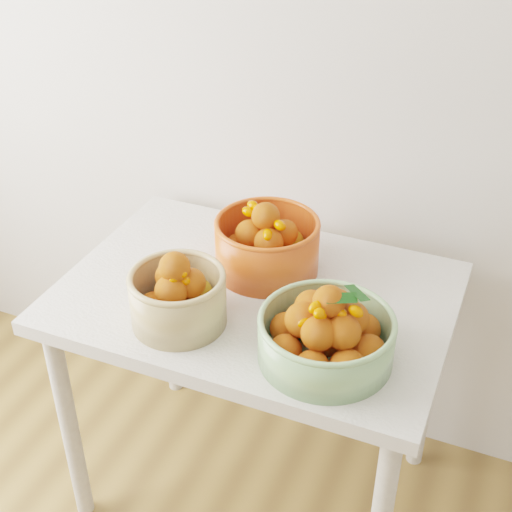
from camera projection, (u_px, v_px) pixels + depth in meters
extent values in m
cube|color=silver|center=(428.00, 29.00, 1.73)|extent=(4.00, 0.04, 2.70)
cube|color=silver|center=(256.00, 297.00, 1.85)|extent=(1.00, 0.70, 0.04)
cylinder|color=silver|center=(69.00, 426.00, 1.98)|extent=(0.05, 0.05, 0.71)
cylinder|color=silver|center=(170.00, 309.00, 2.43)|extent=(0.05, 0.05, 0.71)
cylinder|color=silver|center=(428.00, 378.00, 2.14)|extent=(0.05, 0.05, 0.71)
cylinder|color=tan|center=(178.00, 300.00, 1.70)|extent=(0.26, 0.26, 0.13)
torus|color=tan|center=(176.00, 277.00, 1.67)|extent=(0.26, 0.26, 0.02)
sphere|color=#D1660C|center=(201.00, 310.00, 1.69)|extent=(0.08, 0.08, 0.08)
sphere|color=#D1660C|center=(197.00, 294.00, 1.74)|extent=(0.08, 0.08, 0.08)
sphere|color=#DF500D|center=(169.00, 291.00, 1.75)|extent=(0.07, 0.07, 0.07)
sphere|color=#DF500D|center=(154.00, 307.00, 1.70)|extent=(0.08, 0.08, 0.08)
sphere|color=#DF500D|center=(173.00, 319.00, 1.66)|extent=(0.08, 0.08, 0.08)
sphere|color=#DF500D|center=(178.00, 304.00, 1.71)|extent=(0.08, 0.08, 0.08)
sphere|color=#DF500D|center=(191.00, 283.00, 1.68)|extent=(0.07, 0.07, 0.07)
sphere|color=#DF500D|center=(171.00, 277.00, 1.70)|extent=(0.07, 0.07, 0.07)
sphere|color=#DF500D|center=(171.00, 291.00, 1.65)|extent=(0.08, 0.08, 0.08)
sphere|color=#DF500D|center=(175.00, 267.00, 1.64)|extent=(0.07, 0.07, 0.07)
ellipsoid|color=#EE5700|center=(174.00, 278.00, 1.63)|extent=(0.04, 0.05, 0.04)
ellipsoid|color=#EE5700|center=(181.00, 272.00, 1.63)|extent=(0.05, 0.05, 0.03)
ellipsoid|color=#EE5700|center=(179.00, 271.00, 1.68)|extent=(0.03, 0.04, 0.03)
ellipsoid|color=#EE5700|center=(181.00, 279.00, 1.66)|extent=(0.04, 0.03, 0.03)
ellipsoid|color=#EE5700|center=(184.00, 280.00, 1.65)|extent=(0.04, 0.04, 0.03)
ellipsoid|color=#EE5700|center=(171.00, 275.00, 1.65)|extent=(0.04, 0.05, 0.03)
ellipsoid|color=#EE5700|center=(175.00, 266.00, 1.65)|extent=(0.05, 0.05, 0.03)
cylinder|color=#8AB87E|center=(326.00, 339.00, 1.60)|extent=(0.35, 0.35, 0.11)
torus|color=#8AB87E|center=(327.00, 321.00, 1.57)|extent=(0.36, 0.36, 0.01)
sphere|color=#DF500D|center=(368.00, 352.00, 1.57)|extent=(0.08, 0.08, 0.08)
sphere|color=#DF500D|center=(364.00, 330.00, 1.63)|extent=(0.08, 0.08, 0.08)
sphere|color=#DF500D|center=(339.00, 315.00, 1.67)|extent=(0.08, 0.08, 0.08)
sphere|color=#DF500D|center=(307.00, 315.00, 1.67)|extent=(0.07, 0.07, 0.07)
sphere|color=#DF500D|center=(286.00, 328.00, 1.63)|extent=(0.08, 0.08, 0.08)
sphere|color=#DF500D|center=(285.00, 350.00, 1.57)|extent=(0.07, 0.07, 0.07)
sphere|color=#DF500D|center=(312.00, 368.00, 1.52)|extent=(0.08, 0.08, 0.08)
sphere|color=#DF500D|center=(347.00, 368.00, 1.52)|extent=(0.08, 0.08, 0.08)
sphere|color=#DF500D|center=(326.00, 340.00, 1.60)|extent=(0.08, 0.08, 0.08)
sphere|color=#DF500D|center=(352.00, 318.00, 1.57)|extent=(0.08, 0.08, 0.08)
sphere|color=#DF500D|center=(336.00, 306.00, 1.61)|extent=(0.08, 0.08, 0.08)
sphere|color=#DF500D|center=(312.00, 307.00, 1.60)|extent=(0.08, 0.08, 0.08)
sphere|color=#DF500D|center=(303.00, 320.00, 1.56)|extent=(0.08, 0.08, 0.08)
sphere|color=#DF500D|center=(318.00, 333.00, 1.52)|extent=(0.08, 0.08, 0.08)
sphere|color=#DF500D|center=(343.00, 332.00, 1.53)|extent=(0.08, 0.08, 0.08)
sphere|color=#DF500D|center=(329.00, 302.00, 1.53)|extent=(0.07, 0.07, 0.07)
ellipsoid|color=#EE5700|center=(328.00, 303.00, 1.54)|extent=(0.05, 0.04, 0.04)
ellipsoid|color=#EE5700|center=(325.00, 299.00, 1.53)|extent=(0.05, 0.04, 0.03)
ellipsoid|color=#EE5700|center=(331.00, 297.00, 1.54)|extent=(0.04, 0.05, 0.03)
ellipsoid|color=#EE5700|center=(329.00, 301.00, 1.54)|extent=(0.04, 0.05, 0.04)
ellipsoid|color=#EE5700|center=(340.00, 313.00, 1.52)|extent=(0.04, 0.04, 0.04)
ellipsoid|color=#EE5700|center=(304.00, 322.00, 1.53)|extent=(0.05, 0.05, 0.04)
ellipsoid|color=#EE5700|center=(351.00, 299.00, 1.59)|extent=(0.04, 0.05, 0.04)
ellipsoid|color=#EE5700|center=(356.00, 311.00, 1.51)|extent=(0.04, 0.04, 0.04)
ellipsoid|color=#EE5700|center=(316.00, 307.00, 1.51)|extent=(0.04, 0.05, 0.04)
ellipsoid|color=#EE5700|center=(339.00, 299.00, 1.54)|extent=(0.05, 0.04, 0.04)
ellipsoid|color=#EE5700|center=(322.00, 315.00, 1.52)|extent=(0.03, 0.04, 0.03)
ellipsoid|color=#EE5700|center=(319.00, 313.00, 1.48)|extent=(0.03, 0.04, 0.04)
cylinder|color=#E54619|center=(267.00, 247.00, 1.89)|extent=(0.36, 0.36, 0.14)
torus|color=#E54619|center=(267.00, 223.00, 1.85)|extent=(0.36, 0.36, 0.01)
sphere|color=#D1660C|center=(297.00, 259.00, 1.88)|extent=(0.07, 0.07, 0.07)
sphere|color=#D1660C|center=(290.00, 243.00, 1.94)|extent=(0.08, 0.08, 0.08)
sphere|color=#DF500D|center=(263.00, 237.00, 1.97)|extent=(0.08, 0.08, 0.08)
sphere|color=#DF500D|center=(239.00, 247.00, 1.93)|extent=(0.07, 0.07, 0.07)
sphere|color=#DF500D|center=(241.00, 263.00, 1.86)|extent=(0.08, 0.08, 0.08)
sphere|color=#DF500D|center=(270.00, 271.00, 1.83)|extent=(0.08, 0.08, 0.08)
sphere|color=#DF500D|center=(267.00, 253.00, 1.90)|extent=(0.08, 0.08, 0.08)
sphere|color=#DF500D|center=(285.00, 233.00, 1.87)|extent=(0.07, 0.07, 0.07)
sphere|color=#DF500D|center=(265.00, 225.00, 1.90)|extent=(0.08, 0.08, 0.08)
sphere|color=#DF500D|center=(250.00, 234.00, 1.86)|extent=(0.08, 0.08, 0.08)
sphere|color=#DF500D|center=(269.00, 243.00, 1.83)|extent=(0.08, 0.08, 0.08)
sphere|color=#DF500D|center=(266.00, 217.00, 1.84)|extent=(0.07, 0.07, 0.07)
ellipsoid|color=#EE5700|center=(248.00, 212.00, 1.87)|extent=(0.05, 0.03, 0.03)
ellipsoid|color=#EE5700|center=(271.00, 214.00, 1.84)|extent=(0.04, 0.05, 0.04)
ellipsoid|color=#EE5700|center=(280.00, 225.00, 1.81)|extent=(0.05, 0.05, 0.04)
ellipsoid|color=#EE5700|center=(275.00, 219.00, 1.88)|extent=(0.04, 0.04, 0.04)
ellipsoid|color=#EE5700|center=(253.00, 205.00, 1.88)|extent=(0.05, 0.04, 0.03)
ellipsoid|color=#EE5700|center=(258.00, 210.00, 1.87)|extent=(0.05, 0.04, 0.04)
ellipsoid|color=#EE5700|center=(264.00, 215.00, 1.88)|extent=(0.04, 0.05, 0.04)
ellipsoid|color=#EE5700|center=(268.00, 235.00, 1.80)|extent=(0.04, 0.05, 0.04)
ellipsoid|color=#EE5700|center=(270.00, 218.00, 1.85)|extent=(0.04, 0.05, 0.03)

